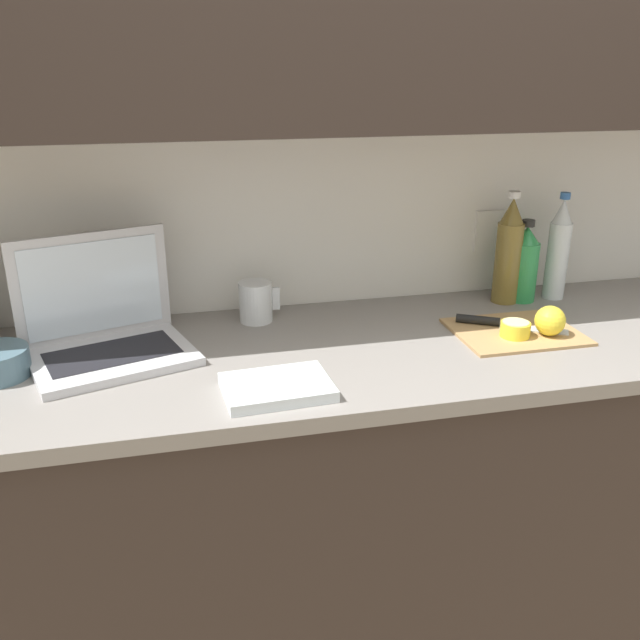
# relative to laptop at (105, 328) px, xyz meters

# --- Properties ---
(ground_plane) EXTENTS (12.00, 12.00, 0.00)m
(ground_plane) POSITION_rel_laptop_xyz_m (0.83, -0.09, -1.00)
(ground_plane) COLOR #847056
(ground_plane) RESTS_ON ground
(wall_back) EXTENTS (5.20, 0.38, 2.60)m
(wall_back) POSITION_rel_laptop_xyz_m (0.83, 0.16, 0.56)
(wall_back) COLOR white
(wall_back) RESTS_ON ground_plane
(counter_unit) EXTENTS (2.53, 0.64, 0.93)m
(counter_unit) POSITION_rel_laptop_xyz_m (0.85, -0.09, -0.52)
(counter_unit) COLOR #332823
(counter_unit) RESTS_ON ground_plane
(laptop) EXTENTS (0.42, 0.35, 0.27)m
(laptop) POSITION_rel_laptop_xyz_m (0.00, 0.00, 0.00)
(laptop) COLOR silver
(laptop) RESTS_ON counter_unit
(cutting_board) EXTENTS (0.31, 0.25, 0.01)m
(cutting_board) POSITION_rel_laptop_xyz_m (0.99, -0.10, -0.06)
(cutting_board) COLOR tan
(cutting_board) RESTS_ON counter_unit
(knife) EXTENTS (0.25, 0.16, 0.02)m
(knife) POSITION_rel_laptop_xyz_m (0.95, -0.06, -0.05)
(knife) COLOR silver
(knife) RESTS_ON cutting_board
(lemon_half_cut) EXTENTS (0.07, 0.07, 0.04)m
(lemon_half_cut) POSITION_rel_laptop_xyz_m (0.97, -0.14, -0.04)
(lemon_half_cut) COLOR yellow
(lemon_half_cut) RESTS_ON cutting_board
(lemon_whole_beside) EXTENTS (0.07, 0.07, 0.07)m
(lemon_whole_beside) POSITION_rel_laptop_xyz_m (1.06, -0.15, -0.02)
(lemon_whole_beside) COLOR yellow
(lemon_whole_beside) RESTS_ON cutting_board
(bottle_green_soda) EXTENTS (0.06, 0.06, 0.30)m
(bottle_green_soda) POSITION_rel_laptop_xyz_m (1.23, 0.12, 0.08)
(bottle_green_soda) COLOR silver
(bottle_green_soda) RESTS_ON counter_unit
(bottle_oil_tall) EXTENTS (0.08, 0.08, 0.23)m
(bottle_oil_tall) POSITION_rel_laptop_xyz_m (1.13, 0.12, 0.04)
(bottle_oil_tall) COLOR #2D934C
(bottle_oil_tall) RESTS_ON counter_unit
(bottle_water_clear) EXTENTS (0.07, 0.07, 0.31)m
(bottle_water_clear) POSITION_rel_laptop_xyz_m (1.08, 0.12, 0.08)
(bottle_water_clear) COLOR olive
(bottle_water_clear) RESTS_ON counter_unit
(measuring_cup) EXTENTS (0.11, 0.09, 0.11)m
(measuring_cup) POSITION_rel_laptop_xyz_m (0.37, 0.13, -0.01)
(measuring_cup) COLOR silver
(measuring_cup) RESTS_ON counter_unit
(dish_towel) EXTENTS (0.23, 0.17, 0.02)m
(dish_towel) POSITION_rel_laptop_xyz_m (0.35, -0.29, -0.05)
(dish_towel) COLOR white
(dish_towel) RESTS_ON counter_unit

